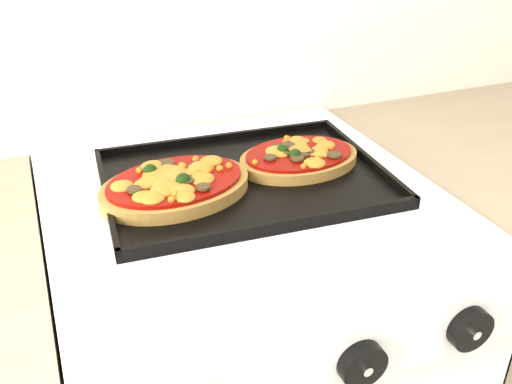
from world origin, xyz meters
name	(u,v)px	position (x,y,z in m)	size (l,w,h in m)	color
control_panel	(343,356)	(0.00, 1.39, 0.85)	(0.60, 0.02, 0.09)	white
knob_center	(362,364)	(0.02, 1.37, 0.85)	(0.06, 0.06, 0.02)	black
knob_right	(470,329)	(0.17, 1.37, 0.85)	(0.06, 0.06, 0.02)	black
baking_tray	(244,177)	(0.02, 1.73, 0.92)	(0.44, 0.32, 0.02)	black
pizza_left	(175,184)	(-0.10, 1.72, 0.94)	(0.23, 0.17, 0.03)	olive
pizza_right	(299,156)	(0.12, 1.74, 0.94)	(0.21, 0.14, 0.03)	olive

